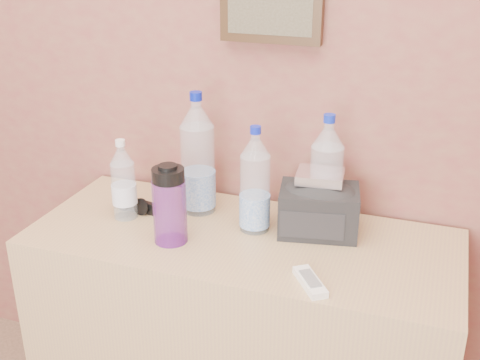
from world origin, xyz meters
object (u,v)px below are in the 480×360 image
sunglasses (135,205)px  toiletry_bag (319,208)px  foil_packet (320,176)px  nalgene_bottle (170,204)px  pet_large_d (255,185)px  pet_large_c (326,178)px  dresser (241,344)px  pet_large_b (198,160)px  ac_remote (310,282)px  pet_small (124,184)px

sunglasses → toiletry_bag: bearing=14.7°
toiletry_bag → foil_packet: bearing=92.4°
nalgene_bottle → pet_large_d: bearing=36.2°
nalgene_bottle → pet_large_c: bearing=31.3°
dresser → pet_large_c: size_ratio=3.59×
pet_large_b → ac_remote: size_ratio=2.82×
ac_remote → pet_large_b: bearing=-160.7°
dresser → pet_large_c: pet_large_c is taller
pet_large_d → pet_small: pet_large_d is taller
nalgene_bottle → sunglasses: 0.25m
ac_remote → toiletry_bag: 0.30m
pet_large_c → pet_large_d: (-0.19, -0.09, -0.01)m
pet_large_d → toiletry_bag: 0.19m
dresser → foil_packet: size_ratio=9.38×
pet_small → toiletry_bag: pet_small is taller
pet_large_b → toiletry_bag: bearing=-2.5°
ac_remote → foil_packet: 0.35m
pet_small → nalgene_bottle: size_ratio=1.08×
pet_large_b → pet_large_c: bearing=3.5°
foil_packet → dresser: bearing=-148.2°
dresser → toiletry_bag: 0.51m
sunglasses → nalgene_bottle: bearing=-27.2°
foil_packet → ac_remote: bearing=-80.8°
pet_large_c → sunglasses: (-0.57, -0.09, -0.13)m
pet_large_b → pet_large_d: size_ratio=1.20×
pet_large_b → ac_remote: bearing=-35.3°
pet_large_c → ac_remote: (0.04, -0.33, -0.14)m
foil_packet → pet_large_d: bearing=-158.9°
pet_large_b → foil_packet: 0.38m
pet_small → toiletry_bag: bearing=10.1°
nalgene_bottle → toiletry_bag: (0.38, 0.19, -0.04)m
ac_remote → foil_packet: size_ratio=1.02×
nalgene_bottle → ac_remote: bearing=-12.3°
dresser → nalgene_bottle: 0.54m
pet_large_c → pet_small: 0.60m
pet_large_c → sunglasses: 0.60m
sunglasses → dresser: bearing=1.8°
dresser → ac_remote: ac_remote is taller
pet_small → ac_remote: 0.65m
dresser → pet_large_c: 0.59m
pet_large_b → sunglasses: 0.25m
pet_large_b → nalgene_bottle: bearing=-89.0°
pet_large_c → toiletry_bag: 0.09m
pet_large_c → ac_remote: size_ratio=2.56×
pet_large_d → ac_remote: size_ratio=2.36×
nalgene_bottle → foil_packet: nalgene_bottle is taller
pet_large_c → foil_packet: pet_large_c is taller
foil_packet → sunglasses: bearing=-172.7°
pet_large_c → pet_large_d: bearing=-154.6°
pet_small → toiletry_bag: size_ratio=1.11×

